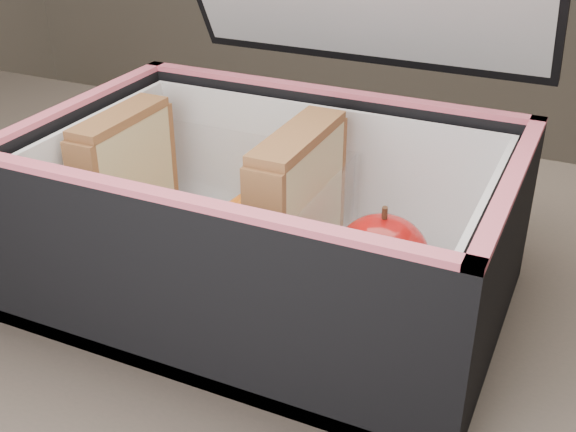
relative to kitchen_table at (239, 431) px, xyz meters
name	(u,v)px	position (x,y,z in m)	size (l,w,h in m)	color
kitchen_table	(239,431)	(0.00, 0.00, 0.00)	(1.20, 0.80, 0.75)	brown
lunch_bag	(272,208)	(0.00, 0.06, 0.16)	(0.33, 0.32, 0.31)	black
plastic_tub	(209,213)	(-0.05, 0.06, 0.14)	(0.19, 0.14, 0.08)	white
sandwich_left	(126,176)	(-0.12, 0.06, 0.16)	(0.03, 0.09, 0.10)	tan
sandwich_right	(298,208)	(0.02, 0.06, 0.16)	(0.03, 0.10, 0.11)	tan
carrot_sticks	(219,232)	(-0.05, 0.07, 0.12)	(0.05, 0.16, 0.03)	#D9521A
paper_napkin	(390,296)	(0.09, 0.06, 0.11)	(0.08, 0.08, 0.01)	white
red_apple	(381,258)	(0.08, 0.05, 0.14)	(0.08, 0.08, 0.07)	maroon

